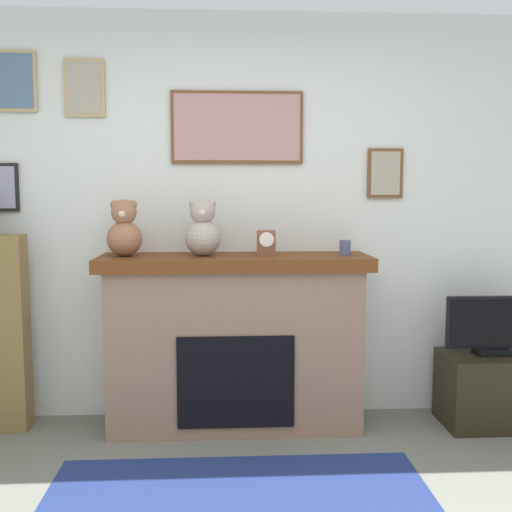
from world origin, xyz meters
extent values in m
cube|color=silver|center=(0.00, 2.00, 1.30)|extent=(5.20, 0.12, 2.60)
cube|color=brown|center=(0.06, 1.93, 1.88)|extent=(0.84, 0.02, 0.46)
cube|color=#AC7D7A|center=(0.06, 1.91, 1.88)|extent=(0.80, 0.00, 0.42)
cube|color=brown|center=(1.02, 1.93, 1.59)|extent=(0.23, 0.02, 0.32)
cube|color=#9F9781|center=(1.02, 1.91, 1.59)|extent=(0.19, 0.00, 0.28)
cube|color=tan|center=(-0.89, 1.93, 2.11)|extent=(0.25, 0.02, 0.36)
cube|color=#A19580|center=(-0.89, 1.91, 2.11)|extent=(0.21, 0.00, 0.32)
cube|color=tan|center=(-1.32, 1.93, 2.15)|extent=(0.29, 0.02, 0.37)
cube|color=slate|center=(-1.32, 1.91, 2.15)|extent=(0.25, 0.00, 0.33)
cube|color=#876652|center=(0.04, 1.71, 0.50)|extent=(1.53, 0.45, 1.00)
cube|color=#5E3013|center=(0.04, 1.71, 1.04)|extent=(1.65, 0.51, 0.08)
cube|color=black|center=(0.04, 1.48, 0.36)|extent=(0.69, 0.02, 0.55)
cube|color=black|center=(1.64, 1.64, 0.23)|extent=(0.59, 0.40, 0.46)
cube|color=black|center=(1.64, 1.64, 0.48)|extent=(0.20, 0.14, 0.04)
cube|color=black|center=(1.64, 1.64, 0.66)|extent=(0.59, 0.03, 0.33)
cube|color=black|center=(1.64, 1.62, 0.66)|extent=(0.55, 0.00, 0.29)
cube|color=navy|center=(0.04, 0.81, 0.00)|extent=(1.89, 0.90, 0.01)
cylinder|color=#4C517A|center=(0.72, 1.69, 1.13)|extent=(0.07, 0.07, 0.09)
cube|color=brown|center=(0.23, 1.69, 1.16)|extent=(0.11, 0.08, 0.15)
cylinder|color=white|center=(0.23, 1.65, 1.18)|extent=(0.09, 0.01, 0.09)
sphere|color=#926346|center=(-0.63, 1.69, 1.19)|extent=(0.21, 0.21, 0.21)
sphere|color=#926346|center=(-0.63, 1.69, 1.35)|extent=(0.15, 0.15, 0.15)
sphere|color=#926346|center=(-0.68, 1.69, 1.39)|extent=(0.05, 0.05, 0.05)
sphere|color=#926346|center=(-0.57, 1.69, 1.39)|extent=(0.05, 0.05, 0.05)
sphere|color=beige|center=(-0.63, 1.63, 1.34)|extent=(0.05, 0.05, 0.05)
sphere|color=#A6988F|center=(-0.15, 1.69, 1.19)|extent=(0.22, 0.22, 0.22)
sphere|color=#A6988F|center=(-0.15, 1.69, 1.35)|extent=(0.16, 0.16, 0.16)
sphere|color=#A6988F|center=(-0.21, 1.69, 1.40)|extent=(0.05, 0.05, 0.05)
sphere|color=#A6988F|center=(-0.10, 1.69, 1.40)|extent=(0.05, 0.05, 0.05)
sphere|color=beige|center=(-0.15, 1.63, 1.35)|extent=(0.05, 0.05, 0.05)
camera|label=1|loc=(-0.02, -1.89, 1.46)|focal=41.42mm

